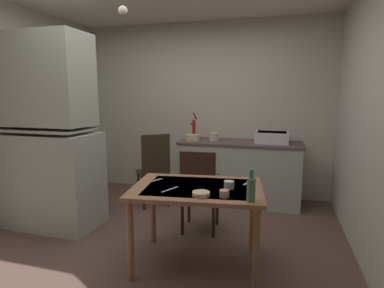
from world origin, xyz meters
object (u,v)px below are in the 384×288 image
Objects in this scene: hutch_cabinet at (49,139)px; chair_far_side at (199,189)px; dining_table at (197,197)px; teacup_cream at (224,194)px; mixing_bowl_counter at (192,137)px; glass_bottle at (251,189)px; chair_by_counter at (154,169)px; serving_bowl_wide at (201,194)px; hand_pump at (194,128)px; sink_basin at (272,137)px.

chair_far_side is at bearing 9.19° from hutch_cabinet.
teacup_cream reaches higher than dining_table.
dining_table is at bearing -72.51° from mixing_bowl_counter.
hutch_cabinet is at bearing 165.63° from glass_bottle.
chair_far_side is at bearing -70.04° from mixing_bowl_counter.
hutch_cabinet reaches higher than mixing_bowl_counter.
hutch_cabinet is at bearing -134.88° from chair_by_counter.
chair_by_counter reaches higher than dining_table.
hutch_cabinet reaches higher than serving_bowl_wide.
hand_pump reaches higher than chair_far_side.
mixing_bowl_counter is 1.81m from dining_table.
chair_by_counter is 13.01× the size of teacup_cream.
mixing_bowl_counter reaches higher than serving_bowl_wide.
hutch_cabinet is 2.04m from serving_bowl_wide.
glass_bottle is (1.03, -2.05, -0.22)m from hand_pump.
chair_far_side is (-0.14, 0.62, -0.14)m from dining_table.
teacup_cream is at bearing 171.00° from glass_bottle.
glass_bottle reaches higher than dining_table.
hand_pump is 2.15m from serving_bowl_wide.
dining_table is 0.37m from teacup_cream.
hutch_cabinet is at bearing 165.12° from teacup_cream.
sink_basin is at bearing 76.60° from serving_bowl_wide.
sink_basin is 1.13× the size of hand_pump.
glass_bottle is at bearing -53.99° from chair_far_side.
hutch_cabinet is 1.78× the size of dining_table.
glass_bottle is (-0.08, -2.00, -0.13)m from sink_basin.
serving_bowl_wide is at bearing -103.40° from sink_basin.
sink_basin is 1.87m from dining_table.
hand_pump reaches higher than chair_by_counter.
mixing_bowl_counter is 1.50× the size of serving_bowl_wide.
glass_bottle reaches higher than serving_bowl_wide.
serving_bowl_wide is at bearing -54.84° from chair_by_counter.
serving_bowl_wide is at bearing -16.78° from hutch_cabinet.
mixing_bowl_counter reaches higher than chair_far_side.
sink_basin is at bearing -2.33° from hand_pump.
hand_pump reaches higher than teacup_cream.
mixing_bowl_counter is at bearing 48.54° from chair_by_counter.
teacup_cream is (1.22, -1.46, 0.23)m from chair_by_counter.
hutch_cabinet is 5.57× the size of hand_pump.
glass_bottle is at bearing -92.34° from sink_basin.
mixing_bowl_counter is 0.21× the size of chair_by_counter.
hutch_cabinet is 8.76× the size of glass_bottle.
teacup_cream is (0.82, -1.92, -0.16)m from mixing_bowl_counter.
hand_pump is at bearing 48.31° from hutch_cabinet.
chair_far_side is 0.97m from teacup_cream.
hutch_cabinet is at bearing -133.76° from mixing_bowl_counter.
chair_by_counter is 1.82m from serving_bowl_wide.
chair_far_side is 0.92m from serving_bowl_wide.
mixing_bowl_counter is 0.86× the size of glass_bottle.
hand_pump is 1.36m from chair_far_side.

